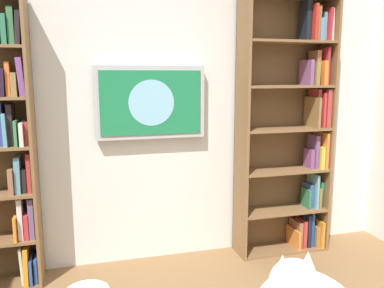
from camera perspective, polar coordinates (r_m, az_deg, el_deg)
The scene contains 3 objects.
wall_back at distance 3.22m, azimuth -7.40°, elevation 6.60°, with size 4.52×0.06×2.70m, color silver.
bookshelf_left at distance 3.51m, azimuth 14.28°, elevation 2.16°, with size 0.79×0.28×2.16m.
wall_mounted_tv at distance 3.15m, azimuth -5.92°, elevation 5.91°, with size 0.86×0.07×0.57m.
Camera 1 is at (0.45, 0.96, 1.53)m, focal length 37.29 mm.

